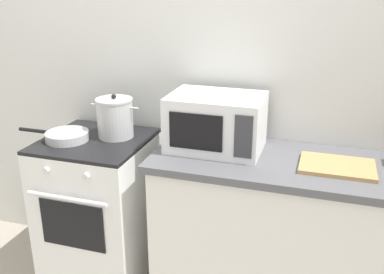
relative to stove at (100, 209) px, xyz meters
The scene contains 8 objects.
back_wall 1.09m from the stove, 29.72° to the left, with size 4.40×0.10×2.50m, color silver.
lower_cabinet_right 1.25m from the stove, ahead, with size 1.64×0.56×0.88m, color white.
countertop_right 1.33m from the stove, ahead, with size 1.70×0.60×0.04m, color #59595E.
stove is the anchor object (origin of this frame).
stock_pot 0.59m from the stove, 39.92° to the left, with size 0.30×0.21×0.26m.
frying_pan 0.51m from the stove, 157.59° to the right, with size 0.45×0.25×0.05m.
microwave 0.94m from the stove, ahead, with size 0.50×0.37×0.30m.
cutting_board 1.43m from the stove, ahead, with size 0.36×0.26×0.02m, color tan.
Camera 1 is at (0.91, -1.50, 1.81)m, focal length 40.96 mm.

